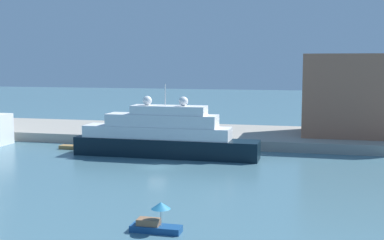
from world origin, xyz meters
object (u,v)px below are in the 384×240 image
(person_figure, at_px, (137,129))
(mooring_bollard, at_px, (190,136))
(parked_car, at_px, (127,126))
(large_yacht, at_px, (163,136))
(small_motorboat, at_px, (156,221))
(work_barge, at_px, (75,147))
(harbor_building, at_px, (361,95))

(person_figure, height_order, mooring_bollard, person_figure)
(parked_car, bearing_deg, large_yacht, -53.11)
(person_figure, relative_size, mooring_bollard, 2.13)
(small_motorboat, bearing_deg, mooring_bollard, 99.98)
(small_motorboat, relative_size, mooring_bollard, 5.74)
(work_barge, relative_size, mooring_bollard, 6.62)
(small_motorboat, xyz_separation_m, mooring_bollard, (-7.45, 42.34, 1.12))
(harbor_building, height_order, person_figure, harbor_building)
(harbor_building, height_order, parked_car, harbor_building)
(large_yacht, distance_m, mooring_bollard, 9.30)
(large_yacht, distance_m, parked_car, 20.59)
(large_yacht, relative_size, mooring_bollard, 37.38)
(work_barge, height_order, mooring_bollard, mooring_bollard)
(harbor_building, distance_m, parked_car, 43.56)
(large_yacht, xyz_separation_m, parked_car, (-12.35, 16.45, -0.94))
(large_yacht, distance_m, person_figure, 15.79)
(parked_car, relative_size, person_figure, 2.64)
(person_figure, xyz_separation_m, mooring_bollard, (11.16, -3.97, -0.38))
(small_motorboat, relative_size, work_barge, 0.87)
(small_motorboat, bearing_deg, harbor_building, 68.41)
(person_figure, bearing_deg, work_barge, -126.63)
(work_barge, bearing_deg, small_motorboat, -54.30)
(harbor_building, relative_size, person_figure, 12.14)
(large_yacht, bearing_deg, harbor_building, 32.73)
(person_figure, bearing_deg, parked_car, 133.73)
(large_yacht, distance_m, work_barge, 16.96)
(harbor_building, xyz_separation_m, person_figure, (-39.59, -6.71, -6.42))
(parked_car, bearing_deg, work_barge, -106.87)
(work_barge, xyz_separation_m, mooring_bollard, (18.62, 6.07, 1.73))
(person_figure, bearing_deg, mooring_bollard, -19.60)
(small_motorboat, xyz_separation_m, parked_car, (-21.96, 49.82, 1.35))
(small_motorboat, height_order, person_figure, person_figure)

